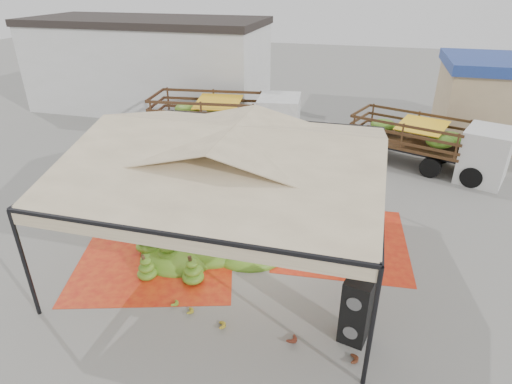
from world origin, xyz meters
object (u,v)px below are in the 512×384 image
(speaker_stack, at_px, (356,311))
(truck_right, at_px, (434,139))
(banana_heap, at_px, (205,222))
(vendor, at_px, (262,157))
(truck_left, at_px, (232,114))

(speaker_stack, bearing_deg, truck_right, 90.25)
(banana_heap, relative_size, truck_right, 0.90)
(banana_heap, bearing_deg, truck_right, 46.72)
(vendor, xyz_separation_m, truck_right, (7.00, 2.48, 0.58))
(banana_heap, relative_size, truck_left, 0.81)
(speaker_stack, bearing_deg, vendor, 130.70)
(banana_heap, distance_m, truck_right, 10.93)
(speaker_stack, relative_size, truck_right, 0.25)
(vendor, xyz_separation_m, truck_left, (-2.37, 3.23, 0.75))
(truck_right, bearing_deg, vendor, -139.99)
(speaker_stack, bearing_deg, truck_left, 133.39)
(banana_heap, height_order, truck_right, truck_right)
(truck_right, bearing_deg, banana_heap, -112.76)
(vendor, distance_m, truck_right, 7.45)
(speaker_stack, relative_size, vendor, 1.09)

